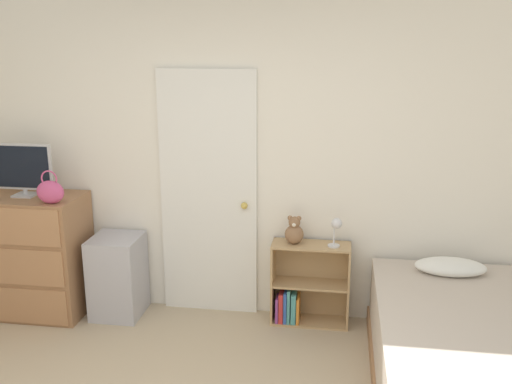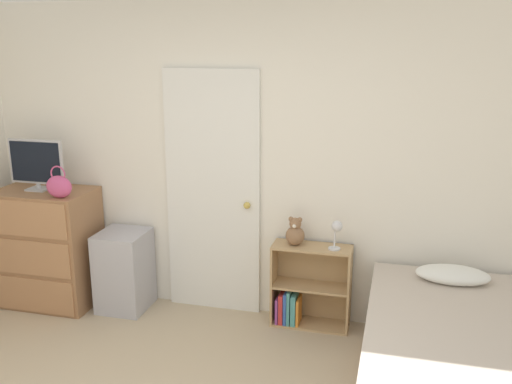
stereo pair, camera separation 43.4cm
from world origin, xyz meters
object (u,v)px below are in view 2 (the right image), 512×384
tv (36,164)px  teddy_bear (295,233)px  bookshelf (305,291)px  desk_lamp (337,230)px  bed (455,362)px  dresser (48,247)px  storage_bin (124,270)px  handbag (59,186)px

tv → teddy_bear: size_ratio=2.16×
bookshelf → desk_lamp: size_ratio=2.87×
bookshelf → bed: bookshelf is taller
desk_lamp → teddy_bear: bearing=174.0°
dresser → storage_bin: bearing=4.7°
tv → teddy_bear: bearing=3.4°
bookshelf → teddy_bear: bearing=-174.2°
dresser → teddy_bear: dresser is taller
handbag → storage_bin: 0.90m
handbag → bed: bearing=-8.6°
tv → bookshelf: bearing=3.5°
tv → bed: bearing=-10.8°
tv → bed: tv is taller
handbag → bed: handbag is taller
tv → desk_lamp: (2.51, 0.10, -0.40)m
tv → storage_bin: bearing=3.4°
tv → bookshelf: tv is taller
bookshelf → teddy_bear: teddy_bear is taller
bookshelf → desk_lamp: desk_lamp is taller
storage_bin → desk_lamp: desk_lamp is taller
storage_bin → teddy_bear: bearing=3.4°
bed → handbag: bearing=171.4°
dresser → bed: 3.39m
storage_bin → bookshelf: 1.55m
tv → bed: size_ratio=0.28×
teddy_bear → desk_lamp: 0.33m
desk_lamp → storage_bin: bearing=-178.3°
dresser → bed: bearing=-10.7°
tv → handbag: size_ratio=1.88×
teddy_bear → desk_lamp: (0.33, -0.03, 0.06)m
desk_lamp → dresser: bearing=-177.5°
tv → storage_bin: 1.16m
storage_bin → tv: bearing=-176.6°
storage_bin → desk_lamp: 1.85m
teddy_bear → storage_bin: bearing=-176.6°
desk_lamp → bed: desk_lamp is taller
teddy_bear → dresser: bearing=-176.2°
desk_lamp → bookshelf: bearing=169.7°
bookshelf → teddy_bear: size_ratio=2.96×
bookshelf → bed: 1.34m
desk_lamp → bed: bearing=-40.7°
handbag → teddy_bear: 1.92m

